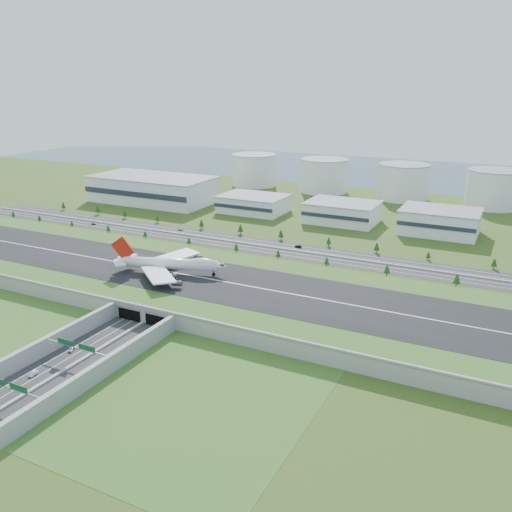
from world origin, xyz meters
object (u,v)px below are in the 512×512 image
at_px(fuel_tank_a, 254,170).
at_px(car_0, 72,349).
at_px(car_2, 134,340).
at_px(car_7, 180,229).
at_px(car_5, 298,246).
at_px(car_1, 33,373).
at_px(boeing_747, 170,263).
at_px(car_4, 94,224).

height_order(fuel_tank_a, car_0, fuel_tank_a).
distance_m(car_2, car_7, 197.52).
distance_m(car_0, car_5, 194.59).
distance_m(car_1, car_5, 217.10).
relative_size(fuel_tank_a, boeing_747, 0.75).
bearing_deg(car_1, car_7, 102.23).
bearing_deg(car_5, car_2, 1.73).
height_order(car_4, car_5, car_5).
bearing_deg(car_1, car_5, 75.41).
bearing_deg(car_5, car_1, -2.18).
xyz_separation_m(car_0, car_4, (-148.73, 175.64, -0.05)).
bearing_deg(car_0, boeing_747, 70.96).
distance_m(fuel_tank_a, car_7, 208.35).
relative_size(car_0, car_4, 1.07).
xyz_separation_m(fuel_tank_a, boeing_747, (102.34, -311.51, -3.43)).
distance_m(car_2, car_4, 229.34).
bearing_deg(car_0, car_5, 57.17).
bearing_deg(car_4, fuel_tank_a, -5.75).
xyz_separation_m(car_0, car_1, (1.62, -22.98, -0.03)).
relative_size(boeing_747, car_0, 14.17).
distance_m(car_0, car_1, 23.04).
bearing_deg(car_2, car_5, -113.16).
distance_m(car_0, car_7, 207.30).
bearing_deg(car_4, car_2, -128.70).
bearing_deg(car_0, car_4, 106.42).
distance_m(boeing_747, car_7, 126.64).
relative_size(boeing_747, car_7, 13.24).
relative_size(fuel_tank_a, car_0, 10.59).
height_order(boeing_747, car_2, boeing_747).
distance_m(car_4, car_5, 179.91).
height_order(fuel_tank_a, car_1, fuel_tank_a).
xyz_separation_m(boeing_747, car_5, (37.69, 105.43, -13.10)).
distance_m(boeing_747, car_2, 73.54).
bearing_deg(boeing_747, car_4, 129.62).
distance_m(fuel_tank_a, boeing_747, 327.91).
bearing_deg(car_7, fuel_tank_a, -162.00).
bearing_deg(boeing_747, car_5, 52.08).
bearing_deg(fuel_tank_a, car_0, -74.61).
bearing_deg(car_7, car_0, 28.94).
bearing_deg(car_7, car_4, -68.37).
relative_size(car_1, car_7, 0.93).
distance_m(car_0, car_4, 230.15).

